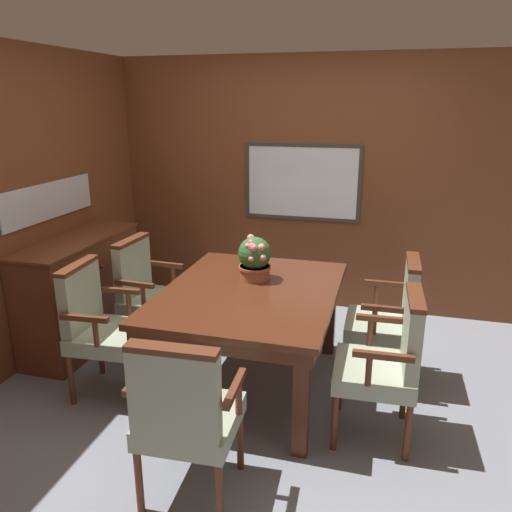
# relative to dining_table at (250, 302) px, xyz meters

# --- Properties ---
(ground_plane) EXTENTS (14.00, 14.00, 0.00)m
(ground_plane) POSITION_rel_dining_table_xyz_m (0.08, -0.11, -0.66)
(ground_plane) COLOR gray
(wall_back) EXTENTS (7.20, 0.08, 2.45)m
(wall_back) POSITION_rel_dining_table_xyz_m (0.08, 1.70, 0.56)
(wall_back) COLOR brown
(wall_back) RESTS_ON ground_plane
(wall_left) EXTENTS (0.08, 7.20, 2.45)m
(wall_left) POSITION_rel_dining_table_xyz_m (-1.84, -0.10, 0.56)
(wall_left) COLOR brown
(wall_left) RESTS_ON ground_plane
(dining_table) EXTENTS (1.20, 1.52, 0.76)m
(dining_table) POSITION_rel_dining_table_xyz_m (0.00, 0.00, 0.00)
(dining_table) COLOR #4C2314
(dining_table) RESTS_ON ground_plane
(chair_right_far) EXTENTS (0.49, 0.54, 0.96)m
(chair_right_far) POSITION_rel_dining_table_xyz_m (0.97, 0.33, -0.13)
(chair_right_far) COLOR #562B19
(chair_right_far) RESTS_ON ground_plane
(chair_right_near) EXTENTS (0.50, 0.55, 0.96)m
(chair_right_near) POSITION_rel_dining_table_xyz_m (0.96, -0.34, -0.13)
(chair_right_near) COLOR #562B19
(chair_right_near) RESTS_ON ground_plane
(chair_left_far) EXTENTS (0.51, 0.55, 0.96)m
(chair_left_far) POSITION_rel_dining_table_xyz_m (-0.97, 0.32, -0.13)
(chair_left_far) COLOR #562B19
(chair_left_far) RESTS_ON ground_plane
(chair_left_near) EXTENTS (0.52, 0.56, 0.96)m
(chair_left_near) POSITION_rel_dining_table_xyz_m (-1.01, -0.34, -0.13)
(chair_left_near) COLOR #562B19
(chair_left_near) RESTS_ON ground_plane
(chair_head_near) EXTENTS (0.55, 0.51, 0.96)m
(chair_head_near) POSITION_rel_dining_table_xyz_m (-0.01, -1.17, -0.13)
(chair_head_near) COLOR #562B19
(chair_head_near) RESTS_ON ground_plane
(potted_plant) EXTENTS (0.24, 0.26, 0.34)m
(potted_plant) POSITION_rel_dining_table_xyz_m (-0.03, 0.21, 0.26)
(potted_plant) COLOR #9E5638
(potted_plant) RESTS_ON dining_table
(sideboard_cabinet) EXTENTS (0.45, 1.28, 0.93)m
(sideboard_cabinet) POSITION_rel_dining_table_xyz_m (-1.59, 0.30, -0.20)
(sideboard_cabinet) COLOR brown
(sideboard_cabinet) RESTS_ON ground_plane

